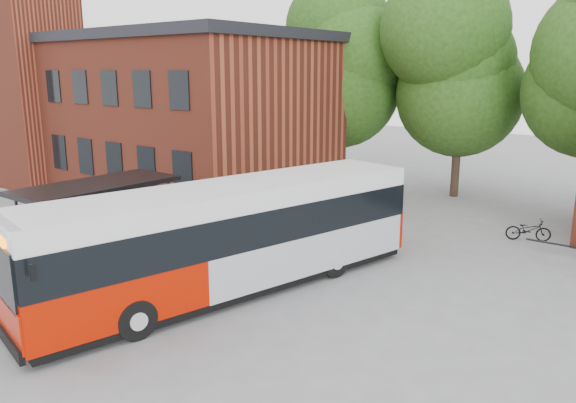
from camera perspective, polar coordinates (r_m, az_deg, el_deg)
The scene contains 8 objects.
ground at distance 18.09m, azimuth -7.56°, elevation -8.33°, with size 100.00×100.00×0.00m, color slate.
station_building at distance 32.63m, azimuth -12.59°, elevation 8.75°, with size 18.40×10.40×8.50m, color maroon, non-canonical shape.
clock_tower at distance 35.41m, azimuth -24.71°, elevation 16.09°, with size 5.20×5.20×18.20m, color maroon, non-canonical shape.
bus_shelter at distance 20.43m, azimuth -18.60°, elevation -2.12°, with size 3.60×7.00×2.90m, color black, non-canonical shape.
tree_0 at distance 33.11m, azimuth 4.94°, elevation 11.24°, with size 7.92×7.92×11.00m, color #1E3F10, non-canonical shape.
tree_1 at distance 30.79m, azimuth 17.11°, elevation 10.02°, with size 7.92×7.92×10.40m, color #1E3F10, non-canonical shape.
city_bus at distance 17.07m, azimuth -5.71°, elevation -3.77°, with size 2.75×12.92×3.28m, color #B51300, non-canonical shape.
bicycle_0 at distance 24.17m, azimuth 23.23°, elevation -2.66°, with size 0.59×1.69×0.89m, color black.
Camera 1 is at (12.14, -11.67, 6.60)m, focal length 35.00 mm.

